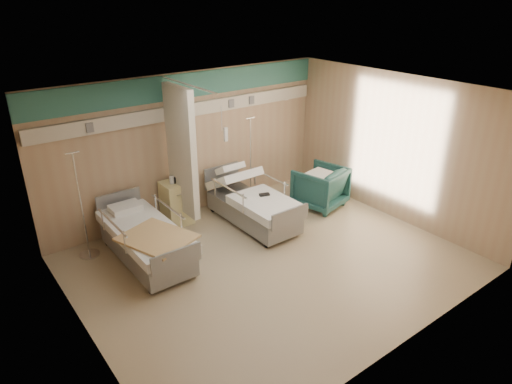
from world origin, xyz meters
The scene contains 13 objects.
ground centered at (0.00, 0.00, 0.00)m, with size 6.00×5.00×0.00m, color gray.
room_walls centered at (-0.03, 0.25, 1.86)m, with size 6.04×5.04×2.82m.
bed_right centered at (0.60, 1.30, 0.32)m, with size 1.00×2.16×0.63m, color white, non-canonical shape.
bed_left centered at (-1.60, 1.30, 0.32)m, with size 1.00×2.16×0.63m, color white, non-canonical shape.
bedside_cabinet centered at (-0.55, 2.20, 0.42)m, with size 0.50×0.48×0.85m, color beige.
visitor_armchair centered at (2.17, 1.07, 0.42)m, with size 0.91×0.93×0.85m, color #1C4644.
waffle_blanket centered at (2.14, 1.07, 0.88)m, with size 0.58×0.51×0.07m, color silver.
iv_stand_right centered at (1.28, 2.28, 0.37)m, with size 0.32×0.32×1.78m.
iv_stand_left centered at (-2.33, 2.06, 0.38)m, with size 0.33×0.33×1.86m.
call_remote centered at (0.71, 1.09, 0.65)m, with size 0.19×0.08×0.04m, color black.
tan_blanket centered at (-1.60, 0.84, 0.65)m, with size 0.85×1.07×0.04m, color tan.
toiletry_bag centered at (-0.48, 2.20, 0.91)m, with size 0.22×0.14×0.12m, color black.
white_cup centered at (-0.61, 2.19, 0.92)m, with size 0.09×0.09×0.14m, color white.
Camera 1 is at (-4.11, -4.99, 4.19)m, focal length 32.00 mm.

